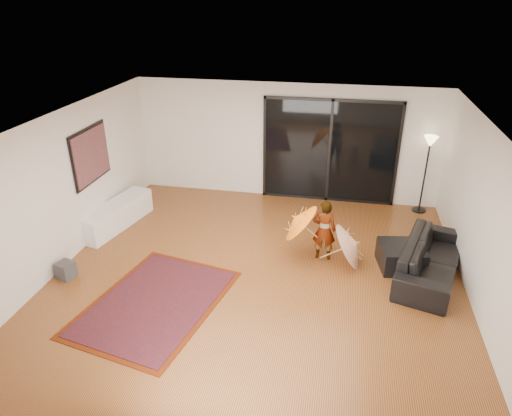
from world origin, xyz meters
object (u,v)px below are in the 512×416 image
(child, at_px, (324,230))
(sofa, at_px, (431,259))
(media_console, at_px, (117,215))
(ottoman, at_px, (401,256))

(child, bearing_deg, sofa, 173.15)
(sofa, bearing_deg, child, 100.36)
(sofa, bearing_deg, media_console, 100.83)
(ottoman, relative_size, child, 0.64)
(media_console, bearing_deg, ottoman, 7.30)
(sofa, distance_m, child, 1.90)
(sofa, height_order, ottoman, sofa)
(media_console, height_order, ottoman, media_console)
(media_console, distance_m, child, 4.36)
(media_console, xyz_separation_m, child, (4.33, -0.43, 0.33))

